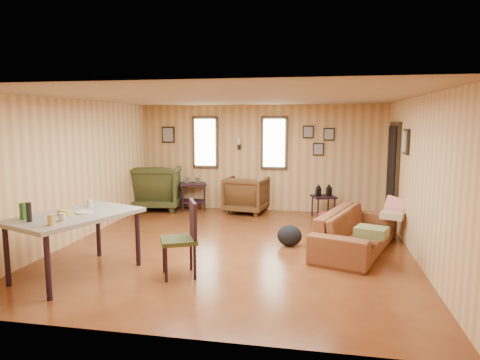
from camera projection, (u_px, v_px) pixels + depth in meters
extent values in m
cube|color=brown|center=(235.00, 247.00, 6.98)|extent=(5.50, 6.00, 0.02)
cube|color=#997C5B|center=(235.00, 97.00, 6.65)|extent=(5.50, 6.00, 0.02)
cube|color=tan|center=(261.00, 158.00, 9.75)|extent=(5.50, 0.02, 2.40)
cube|color=tan|center=(171.00, 214.00, 3.89)|extent=(5.50, 0.02, 2.40)
cube|color=tan|center=(78.00, 170.00, 7.32)|extent=(0.02, 6.00, 2.40)
cube|color=tan|center=(418.00, 178.00, 6.31)|extent=(0.02, 6.00, 2.40)
cube|color=black|center=(205.00, 142.00, 9.90)|extent=(0.60, 0.05, 1.20)
cube|color=#E0F2D1|center=(205.00, 142.00, 9.86)|extent=(0.48, 0.04, 1.06)
cube|color=black|center=(274.00, 143.00, 9.60)|extent=(0.60, 0.05, 1.20)
cube|color=#E0F2D1|center=(274.00, 143.00, 9.56)|extent=(0.48, 0.04, 1.06)
cube|color=black|center=(239.00, 147.00, 9.74)|extent=(0.07, 0.05, 0.12)
cylinder|color=silver|center=(239.00, 141.00, 9.67)|extent=(0.07, 0.07, 0.14)
cube|color=black|center=(393.00, 175.00, 8.24)|extent=(0.06, 1.00, 2.05)
cube|color=black|center=(391.00, 175.00, 8.25)|extent=(0.04, 0.82, 1.90)
cube|color=black|center=(308.00, 132.00, 9.43)|extent=(0.24, 0.04, 0.28)
cube|color=#9E998C|center=(308.00, 132.00, 9.40)|extent=(0.19, 0.02, 0.22)
cube|color=black|center=(329.00, 134.00, 9.36)|extent=(0.24, 0.04, 0.28)
cube|color=#9E998C|center=(329.00, 134.00, 9.33)|extent=(0.19, 0.02, 0.22)
cube|color=black|center=(318.00, 149.00, 9.44)|extent=(0.24, 0.04, 0.28)
cube|color=#9E998C|center=(318.00, 149.00, 9.41)|extent=(0.19, 0.02, 0.22)
cube|color=black|center=(168.00, 135.00, 10.04)|extent=(0.30, 0.04, 0.38)
cube|color=#9E998C|center=(168.00, 135.00, 10.01)|extent=(0.24, 0.02, 0.31)
cube|color=black|center=(406.00, 142.00, 7.08)|extent=(0.04, 0.34, 0.42)
cube|color=#9E998C|center=(404.00, 142.00, 7.08)|extent=(0.02, 0.27, 0.34)
imported|color=brown|center=(356.00, 224.00, 6.74)|extent=(1.31, 2.26, 0.85)
imported|color=#4F3017|center=(246.00, 193.00, 9.54)|extent=(0.98, 0.93, 0.89)
imported|color=#323518|center=(157.00, 185.00, 9.92)|extent=(1.25, 1.20, 1.13)
cube|color=black|center=(193.00, 184.00, 9.89)|extent=(0.74, 0.71, 0.04)
cube|color=black|center=(193.00, 201.00, 9.95)|extent=(0.67, 0.64, 0.03)
cylinder|color=black|center=(183.00, 199.00, 9.68)|extent=(0.06, 0.06, 0.58)
cylinder|color=black|center=(205.00, 198.00, 9.76)|extent=(0.06, 0.06, 0.58)
cylinder|color=black|center=(182.00, 195.00, 10.11)|extent=(0.06, 0.06, 0.58)
cylinder|color=black|center=(203.00, 195.00, 10.18)|extent=(0.06, 0.06, 0.58)
cube|color=#493E31|center=(187.00, 180.00, 9.86)|extent=(0.11, 0.06, 0.14)
cube|color=#493E31|center=(198.00, 180.00, 9.90)|extent=(0.10, 0.05, 0.13)
cube|color=black|center=(324.00, 197.00, 9.03)|extent=(0.58, 0.58, 0.04)
cylinder|color=black|center=(318.00, 209.00, 8.86)|extent=(0.04, 0.04, 0.45)
cylinder|color=black|center=(335.00, 209.00, 8.92)|extent=(0.04, 0.04, 0.45)
cylinder|color=black|center=(312.00, 206.00, 9.21)|extent=(0.04, 0.04, 0.45)
cylinder|color=black|center=(328.00, 205.00, 9.27)|extent=(0.04, 0.04, 0.45)
cube|color=black|center=(318.00, 192.00, 9.00)|extent=(0.13, 0.13, 0.16)
cone|color=black|center=(318.00, 186.00, 8.98)|extent=(0.17, 0.17, 0.09)
cube|color=black|center=(329.00, 192.00, 9.04)|extent=(0.13, 0.13, 0.16)
cone|color=black|center=(329.00, 186.00, 9.02)|extent=(0.17, 0.17, 0.09)
cube|color=maroon|center=(328.00, 220.00, 8.32)|extent=(0.40, 0.30, 0.27)
ellipsoid|color=black|center=(290.00, 236.00, 7.01)|extent=(0.48, 0.42, 0.35)
cube|color=brown|center=(371.00, 232.00, 6.03)|extent=(0.52, 0.47, 0.14)
cube|color=red|center=(395.00, 206.00, 7.36)|extent=(0.39, 0.22, 0.38)
cube|color=tan|center=(392.00, 215.00, 7.14)|extent=(0.43, 0.39, 0.11)
cube|color=gray|center=(75.00, 216.00, 5.60)|extent=(1.49, 1.87, 0.05)
cylinder|color=black|center=(7.00, 256.00, 5.28)|extent=(0.08, 0.08, 0.78)
cylinder|color=black|center=(48.00, 267.00, 4.85)|extent=(0.08, 0.08, 0.78)
cylinder|color=black|center=(98.00, 231.00, 6.47)|extent=(0.08, 0.08, 0.78)
cylinder|color=black|center=(138.00, 239.00, 6.04)|extent=(0.08, 0.08, 0.78)
cylinder|color=#B4AFAA|center=(62.00, 217.00, 5.22)|extent=(0.11, 0.11, 0.10)
cylinder|color=#B4AFAA|center=(90.00, 203.00, 6.08)|extent=(0.11, 0.11, 0.10)
cube|color=#21541E|center=(24.00, 211.00, 5.29)|extent=(0.10, 0.10, 0.21)
cylinder|color=black|center=(29.00, 212.00, 5.17)|extent=(0.08, 0.08, 0.24)
cylinder|color=#B18E46|center=(51.00, 220.00, 4.99)|extent=(0.10, 0.10, 0.13)
cylinder|color=#B4AFAA|center=(84.00, 212.00, 5.66)|extent=(0.28, 0.28, 0.02)
cube|color=gold|center=(65.00, 213.00, 5.53)|extent=(0.21, 0.15, 0.06)
cube|color=#323518|center=(179.00, 240.00, 5.61)|extent=(0.60, 0.60, 0.05)
cube|color=black|center=(193.00, 219.00, 5.62)|extent=(0.22, 0.41, 0.50)
cylinder|color=black|center=(166.00, 264.00, 5.42)|extent=(0.05, 0.05, 0.48)
cylinder|color=black|center=(195.00, 262.00, 5.51)|extent=(0.05, 0.05, 0.48)
cylinder|color=black|center=(164.00, 255.00, 5.78)|extent=(0.05, 0.05, 0.48)
cylinder|color=black|center=(191.00, 253.00, 5.87)|extent=(0.05, 0.05, 0.48)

